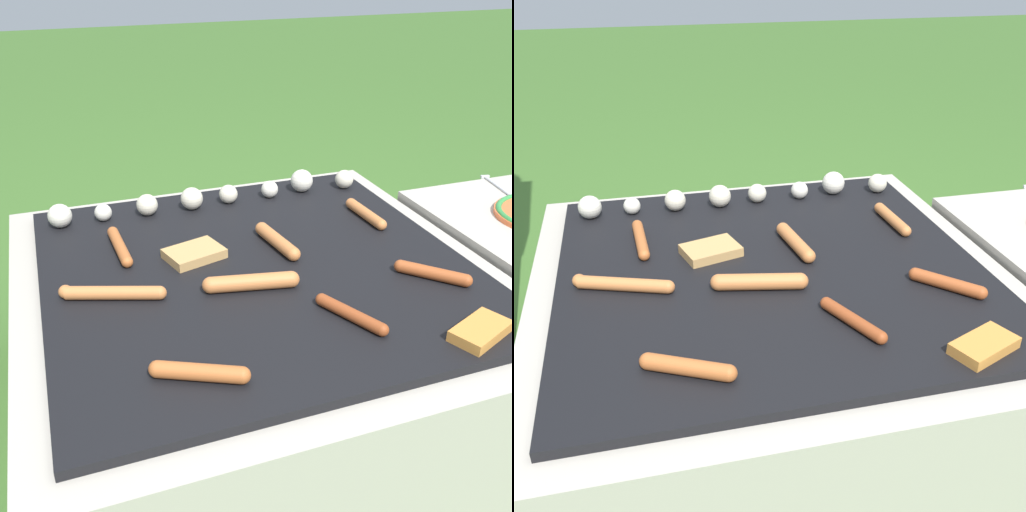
# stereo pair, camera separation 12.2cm
# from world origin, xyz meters

# --- Properties ---
(ground_plane) EXTENTS (14.00, 14.00, 0.00)m
(ground_plane) POSITION_xyz_m (0.00, 0.00, 0.00)
(ground_plane) COLOR #3D6628
(grill) EXTENTS (0.96, 0.96, 0.38)m
(grill) POSITION_xyz_m (0.00, 0.00, 0.19)
(grill) COLOR #B2AA9E
(grill) RESTS_ON ground_plane
(sausage_mid_left) EXTENTS (0.05, 0.17, 0.03)m
(sausage_mid_left) POSITION_xyz_m (0.07, 0.06, 0.39)
(sausage_mid_left) COLOR #C6753D
(sausage_mid_left) RESTS_ON grill
(sausage_back_right) EXTENTS (0.19, 0.08, 0.03)m
(sausage_back_right) POSITION_xyz_m (-0.29, -0.03, 0.39)
(sausage_back_right) COLOR #C6753D
(sausage_back_right) RESTS_ON grill
(sausage_back_left) EXTENTS (0.18, 0.06, 0.03)m
(sausage_back_left) POSITION_xyz_m (-0.04, -0.09, 0.40)
(sausage_back_left) COLOR #C6753D
(sausage_back_left) RESTS_ON grill
(sausage_back_center) EXTENTS (0.03, 0.16, 0.03)m
(sausage_back_center) POSITION_xyz_m (0.32, 0.13, 0.39)
(sausage_back_center) COLOR #C6753D
(sausage_back_center) RESTS_ON grill
(sausage_front_right) EXTENTS (0.08, 0.14, 0.02)m
(sausage_front_right) POSITION_xyz_m (0.09, -0.24, 0.39)
(sausage_front_right) COLOR #93421E
(sausage_front_right) RESTS_ON grill
(sausage_front_center) EXTENTS (0.11, 0.12, 0.03)m
(sausage_front_center) POSITION_xyz_m (0.31, -0.17, 0.39)
(sausage_front_center) COLOR #A34C23
(sausage_front_center) RESTS_ON grill
(sausage_mid_right) EXTENTS (0.14, 0.09, 0.03)m
(sausage_mid_right) POSITION_xyz_m (-0.20, -0.31, 0.39)
(sausage_mid_right) COLOR #B7602D
(sausage_mid_right) RESTS_ON grill
(sausage_front_left) EXTENTS (0.03, 0.18, 0.02)m
(sausage_front_left) POSITION_xyz_m (-0.25, 0.16, 0.39)
(sausage_front_left) COLOR #B7602D
(sausage_front_left) RESTS_ON grill
(bread_slice_left) EXTENTS (0.13, 0.10, 0.02)m
(bread_slice_left) POSITION_xyz_m (0.27, -0.36, 0.39)
(bread_slice_left) COLOR #D18438
(bread_slice_left) RESTS_ON grill
(bread_slice_center) EXTENTS (0.13, 0.11, 0.02)m
(bread_slice_center) POSITION_xyz_m (-0.11, 0.07, 0.39)
(bread_slice_center) COLOR tan
(bread_slice_center) RESTS_ON grill
(mushroom_row) EXTENTS (0.78, 0.07, 0.06)m
(mushroom_row) POSITION_xyz_m (0.00, 0.33, 0.41)
(mushroom_row) COLOR silver
(mushroom_row) RESTS_ON grill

